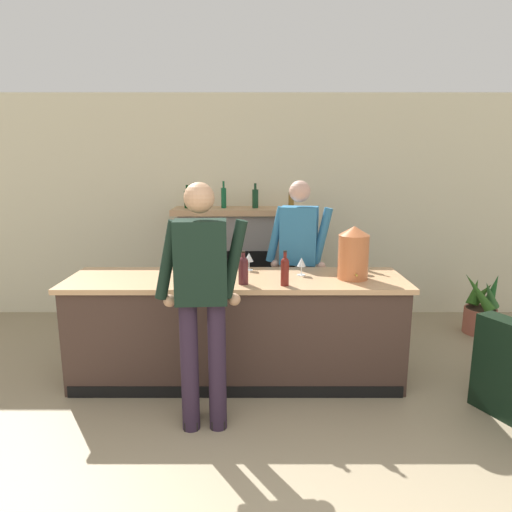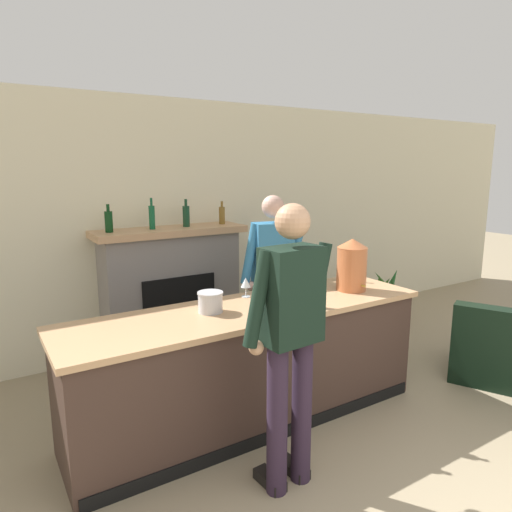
# 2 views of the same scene
# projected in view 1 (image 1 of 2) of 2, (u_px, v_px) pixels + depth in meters

# --- Properties ---
(wall_back_panel) EXTENTS (12.00, 0.07, 2.75)m
(wall_back_panel) POSITION_uv_depth(u_px,v_px,m) (249.00, 207.00, 5.74)
(wall_back_panel) COLOR beige
(wall_back_panel) RESTS_ON ground_plane
(bar_counter) EXTENTS (2.95, 0.79, 0.95)m
(bar_counter) POSITION_uv_depth(u_px,v_px,m) (235.00, 328.00, 4.10)
(bar_counter) COLOR #3D2B24
(bar_counter) RESTS_ON ground_plane
(fireplace_stone) EXTENTS (1.60, 0.52, 1.72)m
(fireplace_stone) POSITION_uv_depth(u_px,v_px,m) (238.00, 264.00, 5.63)
(fireplace_stone) COLOR gray
(fireplace_stone) RESTS_ON ground_plane
(potted_plant_corner) EXTENTS (0.46, 0.47, 0.74)m
(potted_plant_corner) POSITION_uv_depth(u_px,v_px,m) (479.00, 309.00, 5.23)
(potted_plant_corner) COLOR #A25645
(potted_plant_corner) RESTS_ON ground_plane
(person_customer) EXTENTS (0.66, 0.32, 1.82)m
(person_customer) POSITION_uv_depth(u_px,v_px,m) (200.00, 298.00, 3.21)
(person_customer) COLOR #2B1E2F
(person_customer) RESTS_ON ground_plane
(person_bartender) EXTENTS (0.65, 0.37, 1.77)m
(person_bartender) POSITION_uv_depth(u_px,v_px,m) (296.00, 260.00, 4.57)
(person_bartender) COLOR #424538
(person_bartender) RESTS_ON ground_plane
(copper_dispenser) EXTENTS (0.27, 0.30, 0.46)m
(copper_dispenser) POSITION_uv_depth(u_px,v_px,m) (351.00, 252.00, 3.92)
(copper_dispenser) COLOR #B86338
(copper_dispenser) RESTS_ON bar_counter
(ice_bucket_steel) EXTENTS (0.19, 0.19, 0.16)m
(ice_bucket_steel) POSITION_uv_depth(u_px,v_px,m) (198.00, 267.00, 4.04)
(ice_bucket_steel) COLOR silver
(ice_bucket_steel) RESTS_ON bar_counter
(wine_bottle_burgundy_dark) EXTENTS (0.08, 0.08, 0.28)m
(wine_bottle_burgundy_dark) POSITION_uv_depth(u_px,v_px,m) (241.00, 269.00, 3.76)
(wine_bottle_burgundy_dark) COLOR #4B1D22
(wine_bottle_burgundy_dark) RESTS_ON bar_counter
(wine_bottle_port_short) EXTENTS (0.07, 0.07, 0.30)m
(wine_bottle_port_short) POSITION_uv_depth(u_px,v_px,m) (361.00, 256.00, 4.26)
(wine_bottle_port_short) COLOR #1E4428
(wine_bottle_port_short) RESTS_ON bar_counter
(wine_bottle_rose_blush) EXTENTS (0.07, 0.07, 0.29)m
(wine_bottle_rose_blush) POSITION_uv_depth(u_px,v_px,m) (283.00, 270.00, 3.72)
(wine_bottle_rose_blush) COLOR maroon
(wine_bottle_rose_blush) RESTS_ON bar_counter
(wine_glass_back_row) EXTENTS (0.08, 0.08, 0.16)m
(wine_glass_back_row) POSITION_uv_depth(u_px,v_px,m) (300.00, 263.00, 4.05)
(wine_glass_back_row) COLOR silver
(wine_glass_back_row) RESTS_ON bar_counter
(wine_glass_near_bucket) EXTENTS (0.08, 0.08, 0.17)m
(wine_glass_near_bucket) POSITION_uv_depth(u_px,v_px,m) (247.00, 258.00, 4.23)
(wine_glass_near_bucket) COLOR silver
(wine_glass_near_bucket) RESTS_ON bar_counter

